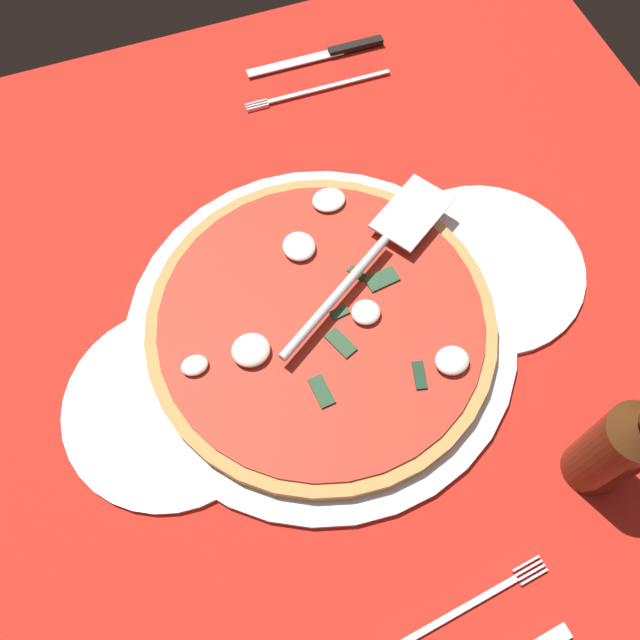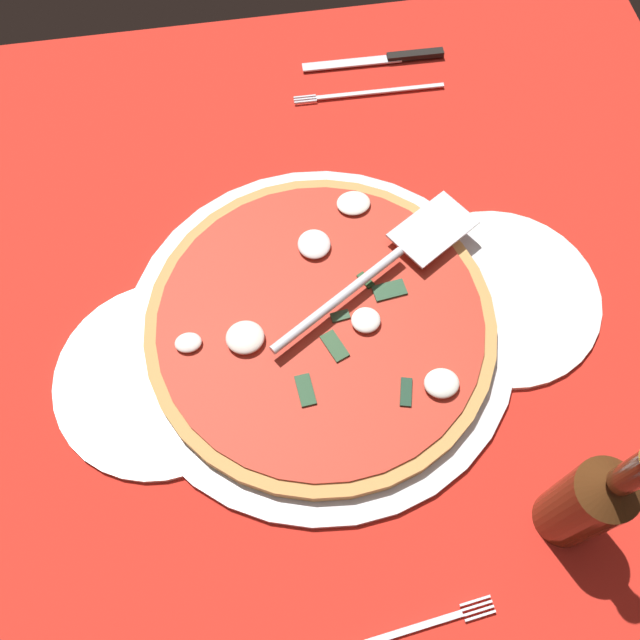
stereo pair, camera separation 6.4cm
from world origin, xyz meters
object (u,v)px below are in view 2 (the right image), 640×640
dinner_plate_left (499,296)px  dinner_plate_right (161,377)px  pizza_server (386,265)px  beer_bottle (590,500)px  pizza (321,320)px  place_setting_near (377,77)px

dinner_plate_left → dinner_plate_right: (38.35, 3.86, 0.00)cm
pizza_server → beer_bottle: bearing=-99.5°
pizza → place_setting_near: size_ratio=1.71×
dinner_plate_right → pizza_server: 27.12cm
place_setting_near → beer_bottle: bearing=97.2°
dinner_plate_right → beer_bottle: (-37.63, 20.87, 7.87)cm
dinner_plate_left → beer_bottle: 25.97cm
beer_bottle → pizza_server: bearing=-67.3°
place_setting_near → beer_bottle: beer_bottle is taller
dinner_plate_left → place_setting_near: bearing=-78.9°
dinner_plate_left → dinner_plate_right: same height
pizza_server → pizza: bearing=176.0°
dinner_plate_right → pizza: 18.18cm
pizza → pizza_server: size_ratio=1.52×
dinner_plate_left → pizza_server: size_ratio=0.91×
dinner_plate_left → pizza: bearing=1.5°
pizza → beer_bottle: beer_bottle is taller
pizza → dinner_plate_left: bearing=-178.5°
dinner_plate_left → pizza_server: 13.75cm
pizza_server → beer_bottle: beer_bottle is taller
dinner_plate_right → pizza_server: pizza_server is taller
pizza → pizza_server: 9.33cm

